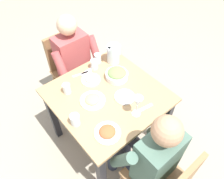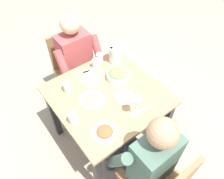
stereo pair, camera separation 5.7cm
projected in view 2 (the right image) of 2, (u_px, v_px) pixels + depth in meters
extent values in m
plane|color=#9E937F|center=(108.00, 137.00, 2.42)|extent=(8.00, 8.00, 0.00)
cube|color=tan|center=(107.00, 95.00, 1.88)|extent=(0.89, 0.89, 0.03)
cube|color=#232328|center=(98.00, 175.00, 1.79)|extent=(0.06, 0.06, 0.71)
cube|color=#232328|center=(165.00, 126.00, 2.10)|extent=(0.06, 0.06, 0.71)
cube|color=#232328|center=(54.00, 113.00, 2.20)|extent=(0.06, 0.06, 0.71)
cube|color=#232328|center=(115.00, 80.00, 2.52)|extent=(0.06, 0.06, 0.71)
cube|color=#997047|center=(148.00, 161.00, 2.02)|extent=(0.04, 0.04, 0.43)
cube|color=#997047|center=(151.00, 178.00, 1.69)|extent=(0.40, 0.40, 0.03)
cube|color=#997047|center=(83.00, 72.00, 2.81)|extent=(0.04, 0.04, 0.43)
cube|color=#997047|center=(60.00, 84.00, 2.67)|extent=(0.04, 0.04, 0.43)
cube|color=#997047|center=(98.00, 88.00, 2.63)|extent=(0.04, 0.04, 0.43)
cube|color=#997047|center=(74.00, 101.00, 2.49)|extent=(0.04, 0.04, 0.43)
cube|color=#997047|center=(77.00, 72.00, 2.48)|extent=(0.40, 0.40, 0.03)
cube|color=#997047|center=(66.00, 49.00, 2.41)|extent=(0.38, 0.04, 0.42)
cube|color=#4C6B5B|center=(154.00, 161.00, 1.51)|extent=(0.32, 0.20, 0.50)
sphere|color=tan|center=(163.00, 133.00, 1.24)|extent=(0.19, 0.19, 0.19)
cylinder|color=#2D3342|center=(125.00, 163.00, 1.79)|extent=(0.11, 0.38, 0.11)
cylinder|color=#2D3342|center=(111.00, 156.00, 2.03)|extent=(0.10, 0.10, 0.45)
cylinder|color=#4C6B5B|center=(119.00, 161.00, 1.49)|extent=(0.08, 0.23, 0.37)
cylinder|color=#2D3342|center=(140.00, 152.00, 1.86)|extent=(0.11, 0.38, 0.11)
cylinder|color=#2D3342|center=(125.00, 146.00, 2.10)|extent=(0.10, 0.10, 0.45)
cylinder|color=#4C6B5B|center=(160.00, 130.00, 1.65)|extent=(0.08, 0.23, 0.37)
cube|color=#B24C4C|center=(75.00, 56.00, 2.27)|extent=(0.32, 0.20, 0.50)
sphere|color=#DBB28E|center=(70.00, 24.00, 2.00)|extent=(0.19, 0.19, 0.19)
cylinder|color=#2D3342|center=(94.00, 81.00, 2.41)|extent=(0.11, 0.38, 0.11)
cylinder|color=#2D3342|center=(104.00, 103.00, 2.46)|extent=(0.10, 0.10, 0.45)
cylinder|color=#B24C4C|center=(98.00, 53.00, 2.26)|extent=(0.08, 0.23, 0.37)
cylinder|color=#2D3342|center=(81.00, 88.00, 2.34)|extent=(0.11, 0.38, 0.11)
cylinder|color=#2D3342|center=(92.00, 110.00, 2.39)|extent=(0.10, 0.10, 0.45)
cylinder|color=#B24C4C|center=(64.00, 69.00, 2.10)|extent=(0.08, 0.23, 0.37)
cylinder|color=silver|center=(115.00, 54.00, 2.07)|extent=(0.12, 0.12, 0.19)
cube|color=silver|center=(121.00, 50.00, 2.10)|extent=(0.02, 0.02, 0.11)
cube|color=silver|center=(111.00, 49.00, 1.99)|extent=(0.04, 0.03, 0.02)
cylinder|color=white|center=(118.00, 76.00, 1.97)|extent=(0.20, 0.20, 0.05)
ellipsoid|color=#759951|center=(118.00, 73.00, 1.95)|extent=(0.17, 0.17, 0.06)
cylinder|color=white|center=(92.00, 100.00, 1.81)|extent=(0.21, 0.21, 0.01)
ellipsoid|color=#E0C670|center=(92.00, 98.00, 1.80)|extent=(0.13, 0.13, 0.04)
cylinder|color=white|center=(92.00, 79.00, 1.97)|extent=(0.17, 0.17, 0.01)
ellipsoid|color=#B7AD89|center=(92.00, 78.00, 1.96)|extent=(0.11, 0.11, 0.03)
cylinder|color=white|center=(105.00, 133.00, 1.60)|extent=(0.20, 0.20, 0.01)
ellipsoid|color=#CC5B33|center=(105.00, 131.00, 1.59)|extent=(0.12, 0.12, 0.05)
cylinder|color=white|center=(124.00, 97.00, 1.83)|extent=(0.17, 0.17, 0.01)
ellipsoid|color=white|center=(124.00, 96.00, 1.82)|extent=(0.11, 0.11, 0.05)
cylinder|color=silver|center=(67.00, 87.00, 1.85)|extent=(0.07, 0.07, 0.09)
cylinder|color=silver|center=(96.00, 64.00, 2.05)|extent=(0.07, 0.07, 0.09)
cylinder|color=silver|center=(100.00, 58.00, 2.11)|extent=(0.07, 0.07, 0.09)
cylinder|color=silver|center=(73.00, 118.00, 1.64)|extent=(0.07, 0.07, 0.10)
cylinder|color=silver|center=(135.00, 114.00, 1.72)|extent=(0.07, 0.07, 0.01)
cylinder|color=silver|center=(135.00, 110.00, 1.68)|extent=(0.01, 0.01, 0.10)
cone|color=silver|center=(136.00, 103.00, 1.61)|extent=(0.08, 0.08, 0.09)
cube|color=silver|center=(143.00, 110.00, 1.75)|extent=(0.17, 0.05, 0.01)
cube|color=silver|center=(83.00, 73.00, 2.03)|extent=(0.18, 0.06, 0.01)
cube|color=silver|center=(89.00, 70.00, 2.05)|extent=(0.17, 0.04, 0.01)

